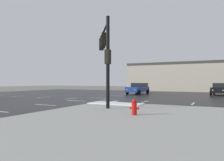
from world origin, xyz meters
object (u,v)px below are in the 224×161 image
traffic_signal_mast (105,49)px  sedan_blue (138,88)px  sedan_black (220,89)px  fire_hydrant (134,107)px

traffic_signal_mast → sedan_blue: bearing=-22.7°
sedan_black → sedan_blue: bearing=-69.4°
fire_hydrant → sedan_black: (3.80, 22.42, 0.32)m
traffic_signal_mast → sedan_black: traffic_signal_mast is taller
traffic_signal_mast → sedan_blue: (-3.40, 16.46, -3.25)m
fire_hydrant → sedan_blue: sedan_blue is taller
fire_hydrant → traffic_signal_mast: bearing=136.7°
traffic_signal_mast → sedan_blue: 17.12m
traffic_signal_mast → fire_hydrant: traffic_signal_mast is taller
fire_hydrant → sedan_blue: size_ratio=0.17×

